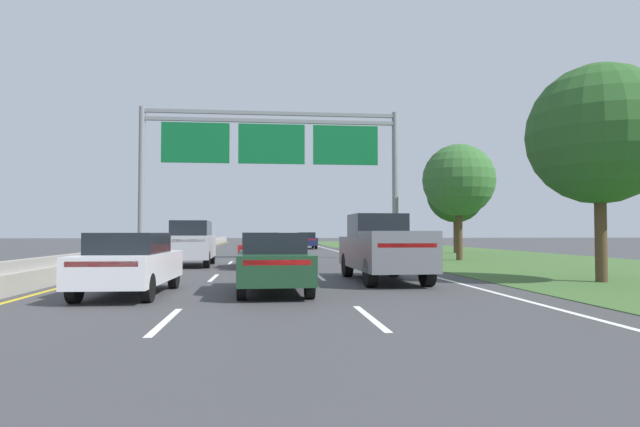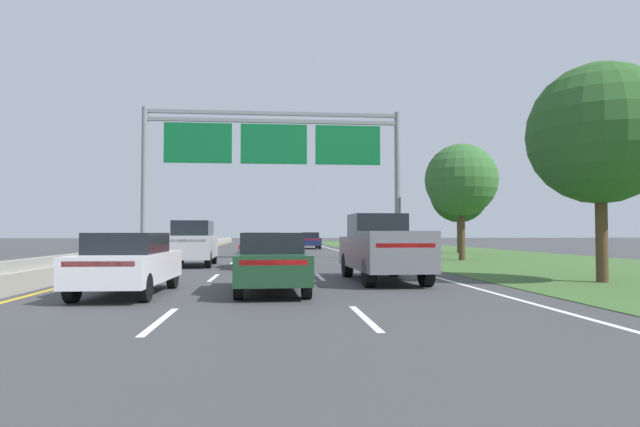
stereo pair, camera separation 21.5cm
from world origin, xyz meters
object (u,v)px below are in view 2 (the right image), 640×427
object	(u,v)px
car_silver_left_lane_suv	(194,243)
car_navy_right_lane_sedan	(310,240)
roadside_tree_far	(459,194)
car_darkgreen_centre_lane_sedan	(271,261)
roadside_tree_near	(600,134)
roadside_tree_mid	(461,180)
car_red_centre_lane_sedan	(263,249)
car_white_left_lane_sedan	(128,262)
pickup_truck_grey	(382,248)
overhead_sign_gantry	(274,152)

from	to	relation	value
car_silver_left_lane_suv	car_navy_right_lane_sedan	bearing A→B (deg)	-17.63
roadside_tree_far	car_darkgreen_centre_lane_sedan	bearing A→B (deg)	-119.79
roadside_tree_near	car_darkgreen_centre_lane_sedan	bearing A→B (deg)	-170.84
roadside_tree_mid	car_red_centre_lane_sedan	bearing A→B (deg)	-157.13
car_white_left_lane_sedan	roadside_tree_mid	xyz separation A→B (m)	(14.27, 14.97, 3.69)
roadside_tree_mid	roadside_tree_far	bearing A→B (deg)	70.59
car_navy_right_lane_sedan	pickup_truck_grey	bearing A→B (deg)	179.30
roadside_tree_near	roadside_tree_mid	xyz separation A→B (m)	(0.33, 13.09, -0.18)
car_white_left_lane_sedan	roadside_tree_far	distance (m)	30.93
car_navy_right_lane_sedan	roadside_tree_near	xyz separation A→B (m)	(6.59, -34.97, 3.87)
pickup_truck_grey	car_silver_left_lane_suv	size ratio (longest dim) A/B	1.15
roadside_tree_near	roadside_tree_far	size ratio (longest dim) A/B	1.04
overhead_sign_gantry	pickup_truck_grey	bearing A→B (deg)	-76.01
car_navy_right_lane_sedan	roadside_tree_far	size ratio (longest dim) A/B	0.66
pickup_truck_grey	roadside_tree_far	size ratio (longest dim) A/B	0.82
car_darkgreen_centre_lane_sedan	car_navy_right_lane_sedan	xyz separation A→B (m)	(3.75, 36.63, 0.00)
roadside_tree_far	overhead_sign_gantry	bearing A→B (deg)	-150.08
car_navy_right_lane_sedan	roadside_tree_mid	xyz separation A→B (m)	(6.91, -21.88, 3.69)
roadside_tree_near	roadside_tree_far	bearing A→B (deg)	80.51
pickup_truck_grey	car_silver_left_lane_suv	bearing A→B (deg)	39.35
car_darkgreen_centre_lane_sedan	roadside_tree_far	bearing A→B (deg)	-31.08
car_silver_left_lane_suv	car_navy_right_lane_sedan	distance (m)	26.38
car_darkgreen_centre_lane_sedan	car_white_left_lane_sedan	bearing A→B (deg)	92.11
car_darkgreen_centre_lane_sedan	roadside_tree_near	xyz separation A→B (m)	(10.33, 1.67, 3.87)
overhead_sign_gantry	car_navy_right_lane_sedan	bearing A→B (deg)	79.80
car_darkgreen_centre_lane_sedan	roadside_tree_far	world-z (taller)	roadside_tree_far
overhead_sign_gantry	car_navy_right_lane_sedan	distance (m)	20.94
car_silver_left_lane_suv	car_white_left_lane_sedan	size ratio (longest dim) A/B	1.07
roadside_tree_mid	pickup_truck_grey	bearing A→B (deg)	-120.82
car_white_left_lane_sedan	roadside_tree_near	bearing A→B (deg)	-80.77
pickup_truck_grey	car_red_centre_lane_sedan	world-z (taller)	pickup_truck_grey
car_silver_left_lane_suv	roadside_tree_mid	distance (m)	15.08
pickup_truck_grey	roadside_tree_mid	bearing A→B (deg)	-32.22
pickup_truck_grey	car_darkgreen_centre_lane_sedan	distance (m)	4.65
overhead_sign_gantry	car_white_left_lane_sedan	bearing A→B (deg)	-102.57
car_silver_left_lane_suv	overhead_sign_gantry	bearing A→B (deg)	-36.35
car_navy_right_lane_sedan	roadside_tree_far	bearing A→B (deg)	-138.98
car_darkgreen_centre_lane_sedan	roadside_tree_far	xyz separation A→B (m)	(14.20, 24.81, 3.65)
car_silver_left_lane_suv	car_white_left_lane_sedan	world-z (taller)	car_silver_left_lane_suv
overhead_sign_gantry	car_navy_right_lane_sedan	world-z (taller)	overhead_sign_gantry
car_silver_left_lane_suv	car_red_centre_lane_sedan	size ratio (longest dim) A/B	1.07
car_white_left_lane_sedan	roadside_tree_far	bearing A→B (deg)	-33.90
overhead_sign_gantry	car_white_left_lane_sedan	world-z (taller)	overhead_sign_gantry
car_navy_right_lane_sedan	roadside_tree_mid	bearing A→B (deg)	-162.92
overhead_sign_gantry	car_white_left_lane_sedan	distance (m)	18.19
roadside_tree_near	roadside_tree_mid	size ratio (longest dim) A/B	1.06
overhead_sign_gantry	car_navy_right_lane_sedan	size ratio (longest dim) A/B	3.41
roadside_tree_far	car_red_centre_lane_sedan	bearing A→B (deg)	-134.75
car_darkgreen_centre_lane_sedan	roadside_tree_near	bearing A→B (deg)	-82.13
overhead_sign_gantry	car_darkgreen_centre_lane_sedan	xyz separation A→B (m)	(-0.16, -16.73, -5.44)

